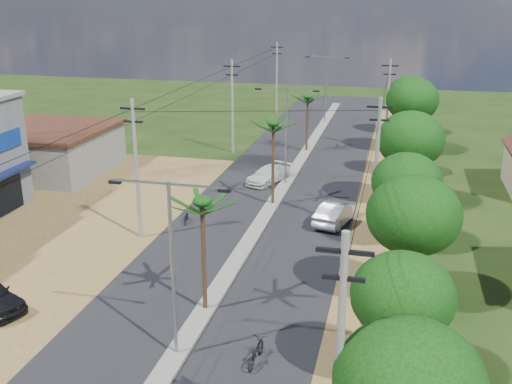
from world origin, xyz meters
TOP-DOWN VIEW (x-y plane):
  - ground at (0.00, 0.00)m, footprint 160.00×160.00m
  - road at (0.00, 15.00)m, footprint 12.00×110.00m
  - median at (0.00, 18.00)m, footprint 1.00×90.00m
  - dirt_shoulder_east at (8.50, 15.00)m, footprint 5.00×90.00m
  - low_shed at (-21.00, 24.00)m, footprint 10.40×10.40m
  - tree_east_a at (9.50, -6.00)m, footprint 4.40×4.40m
  - tree_east_b at (9.30, 0.00)m, footprint 4.00×4.00m
  - tree_east_c at (9.70, 7.00)m, footprint 4.60×4.60m
  - tree_east_d at (9.40, 14.00)m, footprint 4.20×4.20m
  - tree_east_e at (9.60, 22.00)m, footprint 4.80×4.80m
  - tree_east_f at (9.20, 30.00)m, footprint 3.80×3.80m
  - tree_east_g at (9.80, 38.00)m, footprint 5.00×5.00m
  - tree_east_h at (9.50, 46.00)m, footprint 4.40×4.40m
  - palm_median_near at (0.00, 4.00)m, footprint 2.00×2.00m
  - palm_median_mid at (0.00, 20.00)m, footprint 2.00×2.00m
  - palm_median_far at (0.00, 36.00)m, footprint 2.00×2.00m
  - streetlight_near at (0.00, 0.00)m, footprint 5.10×0.18m
  - streetlight_mid at (0.00, 25.00)m, footprint 5.10×0.18m
  - streetlight_far at (0.00, 50.00)m, footprint 5.10×0.18m
  - utility_pole_w_b at (-7.00, 12.00)m, footprint 1.60×0.24m
  - utility_pole_w_c at (-7.00, 34.00)m, footprint 1.60×0.24m
  - utility_pole_w_d at (-7.00, 55.00)m, footprint 1.60×0.24m
  - utility_pole_e_a at (7.50, -6.00)m, footprint 1.60×0.24m
  - utility_pole_e_b at (7.50, 16.00)m, footprint 1.60×0.24m
  - utility_pole_e_c at (7.50, 38.00)m, footprint 1.60×0.24m
  - car_silver_mid at (5.00, 17.39)m, footprint 2.83×5.03m
  - car_white_far at (-1.50, 25.25)m, footprint 3.51×5.01m
  - moto_rider_east at (3.48, 0.30)m, footprint 0.84×2.00m
  - moto_rider_west_a at (-5.00, 15.08)m, footprint 0.88×1.63m
  - moto_rider_west_b at (-1.20, 26.35)m, footprint 0.59×1.66m

SIDE VIEW (x-z plane):
  - ground at x=0.00m, z-range 0.00..0.00m
  - dirt_shoulder_east at x=8.50m, z-range 0.00..0.03m
  - road at x=0.00m, z-range 0.00..0.04m
  - median at x=0.00m, z-range 0.00..0.18m
  - moto_rider_west_a at x=-5.00m, z-range 0.00..0.81m
  - moto_rider_west_b at x=-1.20m, z-range 0.00..0.98m
  - moto_rider_east at x=3.48m, z-range 0.00..1.03m
  - car_white_far at x=-1.50m, z-range 0.00..1.35m
  - car_silver_mid at x=5.00m, z-range 0.00..1.57m
  - low_shed at x=-21.00m, z-range -0.01..3.94m
  - tree_east_f at x=9.20m, z-range 1.13..6.64m
  - tree_east_b at x=9.30m, z-range 1.20..7.03m
  - tree_east_d at x=9.40m, z-range 1.27..7.41m
  - tree_east_a at x=9.50m, z-range 1.30..7.67m
  - tree_east_h at x=9.50m, z-range 1.38..7.90m
  - utility_pole_w_b at x=-7.00m, z-range 0.26..9.26m
  - utility_pole_w_c at x=-7.00m, z-range 0.26..9.26m
  - utility_pole_w_d at x=-7.00m, z-range 0.26..9.26m
  - utility_pole_e_a at x=7.50m, z-range 0.26..9.26m
  - utility_pole_e_b at x=7.50m, z-range 0.26..9.26m
  - utility_pole_e_c at x=7.50m, z-range 0.26..9.26m
  - streetlight_near at x=0.00m, z-range 0.79..8.79m
  - streetlight_mid at x=0.00m, z-range 0.79..8.79m
  - streetlight_far at x=0.00m, z-range 0.79..8.79m
  - tree_east_c at x=9.70m, z-range 1.45..8.28m
  - tree_east_e at x=9.60m, z-range 1.52..8.66m
  - tree_east_g at x=9.80m, z-range 1.55..8.93m
  - palm_median_far at x=0.00m, z-range 2.34..8.19m
  - palm_median_near at x=0.00m, z-range 2.46..8.61m
  - palm_median_mid at x=0.00m, z-range 2.62..9.17m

